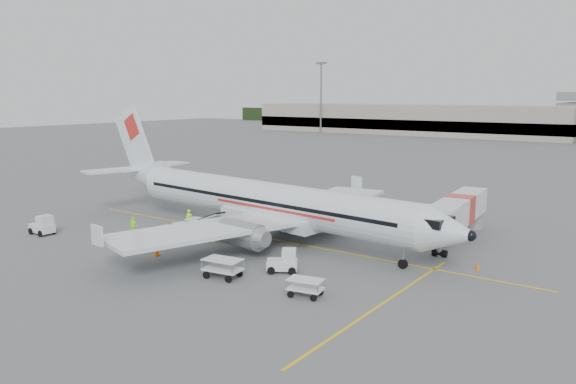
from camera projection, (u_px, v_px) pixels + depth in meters
name	position (u px, v px, depth m)	size (l,w,h in m)	color
ground	(274.00, 240.00, 47.24)	(360.00, 360.00, 0.00)	#56595B
stripe_lead	(274.00, 240.00, 47.24)	(44.00, 0.20, 0.01)	yellow
stripe_cross	(383.00, 303.00, 32.80)	(0.20, 20.00, 0.01)	yellow
terminal_west	(423.00, 120.00, 173.56)	(110.00, 22.00, 9.00)	gray
mast_west	(321.00, 98.00, 180.04)	(3.20, 1.20, 22.00)	slate
aircraft	(266.00, 175.00, 47.08)	(39.24, 30.76, 10.82)	white
jet_bridge	(459.00, 219.00, 46.45)	(2.74, 14.61, 3.84)	silver
belt_loader	(208.00, 219.00, 48.65)	(5.26, 1.97, 2.85)	silver
tug_fore	(282.00, 261.00, 38.52)	(2.09, 1.20, 1.61)	silver
tug_mid	(162.00, 235.00, 45.79)	(2.02, 1.16, 1.56)	silver
tug_aft	(42.00, 225.00, 48.98)	(2.22, 1.27, 1.71)	silver
cart_loaded_a	(201.00, 226.00, 49.28)	(2.48, 1.47, 1.30)	silver
cart_loaded_b	(183.00, 230.00, 48.44)	(2.05, 1.21, 1.07)	silver
cart_empty_a	(223.00, 268.00, 37.29)	(2.53, 1.50, 1.32)	silver
cart_empty_b	(305.00, 288.00, 33.84)	(2.13, 1.26, 1.11)	silver
cone_nose	(478.00, 266.00, 39.09)	(0.34, 0.34, 0.56)	#FF6603
cone_port	(379.00, 200.00, 63.62)	(0.33, 0.33, 0.55)	#FF6603
cone_stbd	(157.00, 251.00, 42.47)	(0.42, 0.42, 0.69)	#FF6603
crew_a	(189.00, 219.00, 50.76)	(0.66, 0.44, 1.82)	#99F41A
crew_b	(212.00, 225.00, 49.08)	(0.77, 0.60, 1.59)	#99F41A
crew_c	(213.00, 230.00, 46.43)	(1.24, 0.71, 1.92)	#99F41A
crew_d	(133.00, 226.00, 48.84)	(0.93, 0.39, 1.58)	#99F41A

